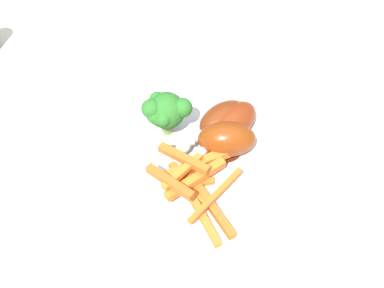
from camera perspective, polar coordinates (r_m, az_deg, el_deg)
The scene contains 9 objects.
dining_table at distance 0.84m, azimuth 2.78°, elevation -3.14°, with size 0.93×0.83×0.71m.
dinner_plate at distance 0.72m, azimuth 0.00°, elevation -1.25°, with size 0.27×0.27×0.01m, color silver.
broccoli_floret_front at distance 0.70m, azimuth -2.95°, elevation 3.61°, with size 0.07×0.05×0.07m.
carrot_fries_pile at distance 0.67m, azimuth 0.24°, elevation -4.18°, with size 0.12×0.14×0.04m.
chicken_drumstick_near at distance 0.72m, azimuth 3.38°, elevation 2.57°, with size 0.12×0.08×0.04m.
chicken_drumstick_far at distance 0.72m, azimuth 4.10°, elevation 2.03°, with size 0.13×0.10×0.04m.
chicken_drumstick_extra at distance 0.70m, azimuth 3.30°, elevation 0.49°, with size 0.14×0.06×0.05m.
fork at distance 0.95m, azimuth 7.29°, elevation 14.62°, with size 0.19×0.01×0.01m, color silver.
napkin at distance 0.85m, azimuth 19.94°, elevation 5.61°, with size 0.17×0.14×0.00m, color white.
Camera 1 is at (0.16, 0.44, 1.29)m, focal length 49.65 mm.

